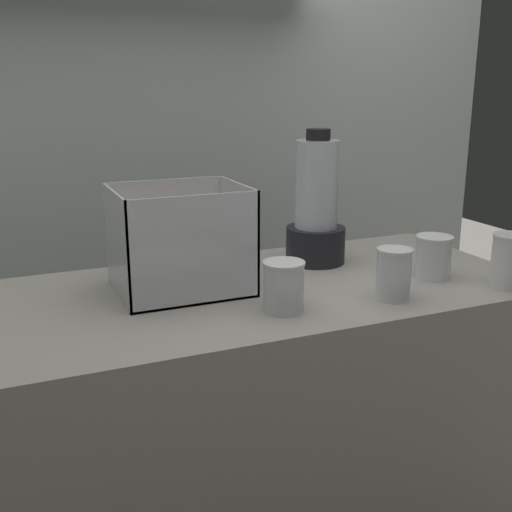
# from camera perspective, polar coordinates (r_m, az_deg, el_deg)

# --- Properties ---
(counter) EXTENTS (1.40, 0.64, 0.90)m
(counter) POSITION_cam_1_polar(r_m,az_deg,el_deg) (1.73, 0.00, -17.15)
(counter) COLOR #9E998E
(counter) RESTS_ON ground_plane
(back_wall_unit) EXTENTS (2.60, 0.24, 2.50)m
(back_wall_unit) POSITION_cam_1_polar(r_m,az_deg,el_deg) (2.18, -8.28, 12.33)
(back_wall_unit) COLOR silver
(back_wall_unit) RESTS_ON ground_plane
(carrot_display_bin) EXTENTS (0.31, 0.25, 0.25)m
(carrot_display_bin) POSITION_cam_1_polar(r_m,az_deg,el_deg) (1.51, -6.93, -0.09)
(carrot_display_bin) COLOR white
(carrot_display_bin) RESTS_ON counter
(blender_pitcher) EXTENTS (0.16, 0.16, 0.37)m
(blender_pitcher) POSITION_cam_1_polar(r_m,az_deg,el_deg) (1.72, 5.53, 4.14)
(blender_pitcher) COLOR black
(blender_pitcher) RESTS_ON counter
(juice_cup_mango_far_left) EXTENTS (0.09, 0.09, 0.11)m
(juice_cup_mango_far_left) POSITION_cam_1_polar(r_m,az_deg,el_deg) (1.37, 2.54, -3.08)
(juice_cup_mango_far_left) COLOR white
(juice_cup_mango_far_left) RESTS_ON counter
(juice_cup_mango_left) EXTENTS (0.08, 0.08, 0.12)m
(juice_cup_mango_left) POSITION_cam_1_polar(r_m,az_deg,el_deg) (1.47, 12.46, -1.91)
(juice_cup_mango_left) COLOR white
(juice_cup_mango_left) RESTS_ON counter
(juice_cup_orange_middle) EXTENTS (0.09, 0.09, 0.11)m
(juice_cup_orange_middle) POSITION_cam_1_polar(r_m,az_deg,el_deg) (1.66, 15.90, -0.30)
(juice_cup_orange_middle) COLOR white
(juice_cup_orange_middle) RESTS_ON counter
(juice_cup_orange_right) EXTENTS (0.09, 0.09, 0.13)m
(juice_cup_orange_right) POSITION_cam_1_polar(r_m,az_deg,el_deg) (1.64, 22.12, -0.73)
(juice_cup_orange_right) COLOR white
(juice_cup_orange_right) RESTS_ON counter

